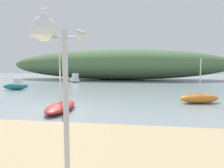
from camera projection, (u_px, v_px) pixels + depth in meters
ground_plane at (61, 109)px, 12.66m from camera, size 120.00×120.00×0.00m
distant_hill at (118, 65)px, 41.26m from camera, size 46.82×12.43×6.35m
mast_structure at (51, 45)px, 4.11m from camera, size 1.34×0.57×3.62m
seagull_on_radar at (44, 10)px, 4.07m from camera, size 0.20×0.25×0.20m
motorboat_east_reach at (17, 85)px, 23.15m from camera, size 2.83×2.07×1.38m
motorboat_off_point at (75, 79)px, 33.70m from camera, size 2.75×2.28×1.56m
sailboat_inner_mooring at (199, 98)px, 14.65m from camera, size 3.24×1.86×3.38m
sailboat_mid_channel at (61, 106)px, 12.11m from camera, size 1.59×3.85×4.31m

